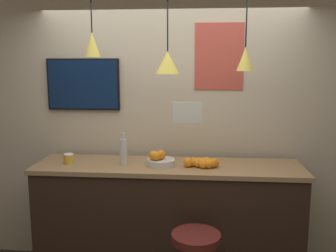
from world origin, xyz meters
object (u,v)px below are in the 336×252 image
Objects in this scene: juice_bottle at (124,151)px; mounted_tv at (83,84)px; fruit_bowl at (159,160)px; spread_jar at (69,159)px.

mounted_tv reaches higher than juice_bottle.
juice_bottle is (-0.32, 0.01, 0.07)m from fruit_bowl.
spread_jar is at bearing -95.14° from mounted_tv.
juice_bottle reaches higher than spread_jar.
fruit_bowl is 2.75× the size of spread_jar.
juice_bottle reaches higher than fruit_bowl.
juice_bottle is 0.41× the size of mounted_tv.
fruit_bowl is 0.34× the size of mounted_tv.
juice_bottle is at bearing -39.88° from mounted_tv.
juice_bottle is at bearing 0.00° from spread_jar.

